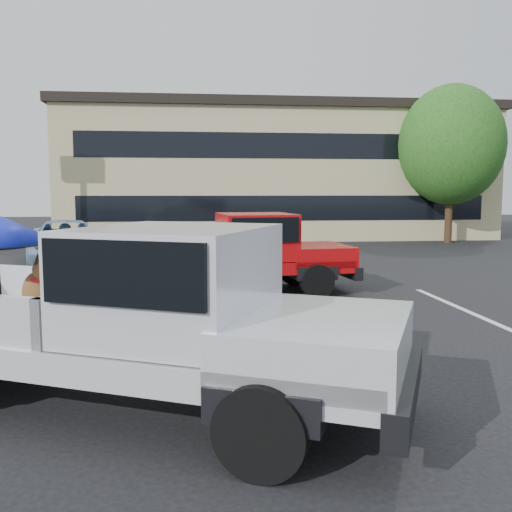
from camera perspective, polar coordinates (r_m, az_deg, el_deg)
The scene contains 10 objects.
ground at distance 8.33m, azimuth 8.32°, elevation -9.04°, with size 90.00×90.00×0.00m, color black.
stripe_left at distance 10.05m, azimuth -11.61°, elevation -6.39°, with size 0.12×5.00×0.01m, color silver.
stripe_right at distance 11.21m, azimuth 20.75°, elevation -5.35°, with size 0.12×5.00×0.01m, color silver.
motel_building at distance 29.05m, azimuth 1.77°, elevation 8.40°, with size 20.40×8.40×6.30m.
tree_right at distance 26.28m, azimuth 18.94°, elevation 10.45°, with size 4.46×4.46×6.78m.
tree_back at distance 32.84m, azimuth 8.07°, elevation 10.22°, with size 4.68×4.68×7.11m.
silver_pickup at distance 5.75m, azimuth -10.29°, elevation -5.31°, with size 5.99×4.17×2.06m.
red_pickup at distance 12.42m, azimuth -0.69°, elevation 0.62°, with size 5.46×2.42×1.74m.
silver_sedan at distance 14.35m, azimuth -8.60°, elevation 0.41°, with size 1.53×4.38×1.44m, color #A5A6AC.
blue_suv at distance 18.84m, azimuth -18.48°, elevation 1.38°, with size 2.19×4.75×1.32m, color #7D99BB.
Camera 1 is at (-2.05, -7.76, 2.21)m, focal length 40.00 mm.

